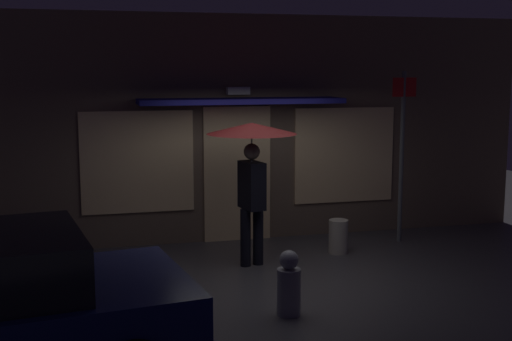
{
  "coord_description": "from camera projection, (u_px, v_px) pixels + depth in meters",
  "views": [
    {
      "loc": [
        -2.4,
        -8.37,
        2.8
      ],
      "look_at": [
        -0.06,
        0.72,
        1.37
      ],
      "focal_mm": 47.31,
      "sensor_mm": 36.0,
      "label": 1
    }
  ],
  "objects": [
    {
      "name": "sidewalk_bollard",
      "position": [
        338.0,
        236.0,
        10.28
      ],
      "size": [
        0.29,
        0.29,
        0.52
      ],
      "primitive_type": "cylinder",
      "color": "#B2A899",
      "rests_on": "ground"
    },
    {
      "name": "fire_hydrant",
      "position": [
        289.0,
        285.0,
        7.7
      ],
      "size": [
        0.27,
        0.27,
        0.76
      ],
      "color": "gray",
      "rests_on": "ground"
    },
    {
      "name": "building_facade",
      "position": [
        235.0,
        129.0,
        11.0
      ],
      "size": [
        10.04,
        1.0,
        3.66
      ],
      "color": "brown",
      "rests_on": "ground"
    },
    {
      "name": "person_with_umbrella",
      "position": [
        252.0,
        152.0,
        9.44
      ],
      "size": [
        1.27,
        1.27,
        2.05
      ],
      "rotation": [
        0.0,
        0.0,
        -1.37
      ],
      "color": "black",
      "rests_on": "ground"
    },
    {
      "name": "street_sign_post",
      "position": [
        402.0,
        147.0,
        10.8
      ],
      "size": [
        0.4,
        0.07,
        2.76
      ],
      "color": "#595B60",
      "rests_on": "ground"
    },
    {
      "name": "ground_plane",
      "position": [
        274.0,
        279.0,
        9.03
      ],
      "size": [
        18.0,
        18.0,
        0.0
      ],
      "primitive_type": "plane",
      "color": "#423F44"
    }
  ]
}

